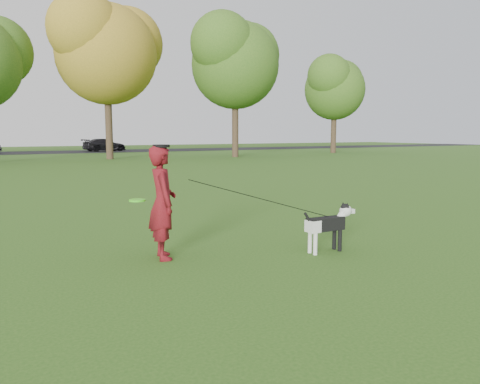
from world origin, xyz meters
TOP-DOWN VIEW (x-y plane):
  - ground at (0.00, 0.00)m, footprint 120.00×120.00m
  - road at (0.00, 40.00)m, footprint 120.00×7.00m
  - man at (-1.13, 0.25)m, footprint 0.49×0.66m
  - dog at (1.30, -0.60)m, footprint 1.00×0.20m
  - car_right at (6.54, 40.00)m, footprint 4.43×2.63m
  - man_held_items at (0.35, -0.20)m, footprint 3.09×0.98m
  - tree_row at (-1.43, 26.07)m, footprint 51.74×8.86m

SIDE VIEW (x-z plane):
  - ground at x=0.00m, z-range 0.00..0.00m
  - road at x=0.00m, z-range 0.00..0.02m
  - dog at x=1.30m, z-range 0.08..0.85m
  - car_right at x=6.54m, z-range 0.02..1.22m
  - man_held_items at x=0.35m, z-range 0.25..1.43m
  - man at x=-1.13m, z-range 0.00..1.68m
  - tree_row at x=-1.43m, z-range 1.40..13.41m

